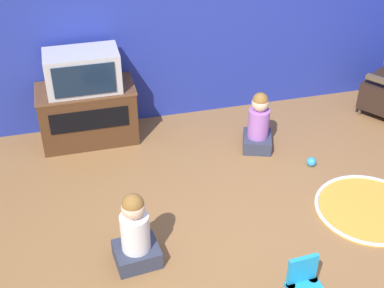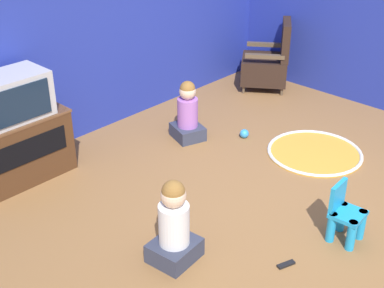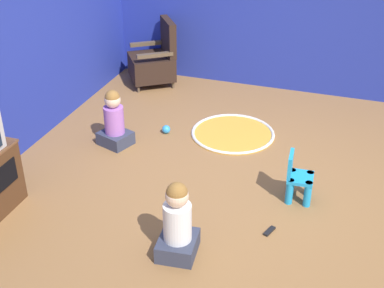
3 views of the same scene
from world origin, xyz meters
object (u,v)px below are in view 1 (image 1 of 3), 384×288
tv_cabinet (88,113)px  child_watching_left (135,234)px  child_watching_center (258,125)px  television (83,71)px  toy_ball (311,162)px

tv_cabinet → child_watching_left: 1.98m
tv_cabinet → child_watching_center: 1.87m
tv_cabinet → television: (0.00, -0.03, 0.53)m
child_watching_left → toy_ball: child_watching_left is taller
tv_cabinet → toy_ball: bearing=-26.3°
child_watching_center → television: bearing=90.1°
child_watching_left → child_watching_center: child_watching_left is taller
tv_cabinet → child_watching_left: size_ratio=1.46×
tv_cabinet → child_watching_center: size_ratio=1.54×
tv_cabinet → television: bearing=-90.0°
television → child_watching_left: television is taller
child_watching_center → toy_ball: (0.44, -0.46, -0.24)m
television → child_watching_center: bearing=-18.8°
tv_cabinet → television: size_ratio=1.37×
toy_ball → tv_cabinet: bearing=153.7°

